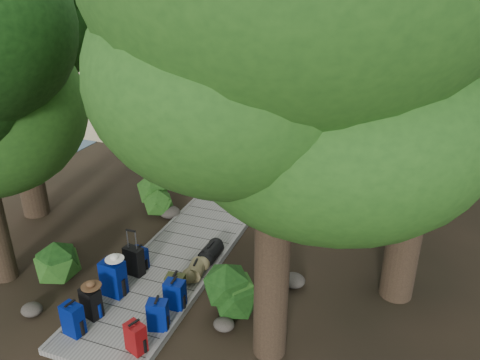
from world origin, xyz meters
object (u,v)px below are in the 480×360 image
at_px(backpack_right_a, 136,336).
at_px(backpack_left_b, 91,301).
at_px(backpack_right_b, 158,314).
at_px(backpack_right_c, 175,293).
at_px(backpack_left_d, 139,257).
at_px(lone_suitcase_on_sand, 297,131).
at_px(sun_lounger, 373,123).
at_px(backpack_right_d, 176,285).
at_px(suitcase_on_boardwalk, 134,261).
at_px(backpack_left_c, 113,276).
at_px(duffel_right_khaki, 196,270).
at_px(backpack_left_a, 73,318).
at_px(kayak, 246,112).
at_px(duffel_right_black, 211,252).

bearing_deg(backpack_right_a, backpack_left_b, 179.73).
height_order(backpack_right_b, backpack_right_c, backpack_right_b).
bearing_deg(backpack_right_b, backpack_left_d, 115.43).
bearing_deg(backpack_left_b, backpack_right_c, 45.51).
distance_m(lone_suitcase_on_sand, sun_lounger, 3.58).
bearing_deg(backpack_left_b, backpack_right_d, 56.29).
relative_size(suitcase_on_boardwalk, lone_suitcase_on_sand, 0.94).
relative_size(backpack_right_d, suitcase_on_boardwalk, 0.88).
height_order(backpack_left_b, backpack_left_c, backpack_left_c).
relative_size(backpack_left_c, duffel_right_khaki, 1.65).
bearing_deg(suitcase_on_boardwalk, backpack_right_a, -47.51).
height_order(backpack_left_d, backpack_right_c, backpack_right_c).
distance_m(backpack_right_a, backpack_right_b, 0.64).
relative_size(backpack_left_a, suitcase_on_boardwalk, 1.06).
height_order(kayak, sun_lounger, sun_lounger).
relative_size(backpack_right_b, duffel_right_black, 1.09).
relative_size(backpack_left_d, sun_lounger, 0.27).
bearing_deg(backpack_left_a, lone_suitcase_on_sand, 94.28).
height_order(duffel_right_khaki, kayak, duffel_right_khaki).
distance_m(backpack_left_a, backpack_right_c, 1.94).
distance_m(backpack_right_a, sun_lounger, 14.91).
bearing_deg(backpack_left_c, duffel_right_khaki, 44.50).
xyz_separation_m(backpack_right_d, sun_lounger, (2.64, 13.10, -0.05)).
xyz_separation_m(backpack_left_a, suitcase_on_boardwalk, (0.04, 2.02, -0.02)).
distance_m(backpack_left_a, lone_suitcase_on_sand, 12.50).
xyz_separation_m(backpack_left_b, duffel_right_black, (1.40, 2.62, -0.15)).
relative_size(backpack_right_a, backpack_right_c, 0.94).
height_order(backpack_left_b, backpack_right_a, backpack_left_b).
distance_m(backpack_right_d, kayak, 13.89).
bearing_deg(backpack_right_b, backpack_left_a, -170.28).
relative_size(backpack_left_d, backpack_right_c, 0.83).
relative_size(duffel_right_black, lone_suitcase_on_sand, 0.88).
bearing_deg(backpack_right_c, sun_lounger, 76.60).
distance_m(backpack_right_c, duffel_right_black, 1.82).
relative_size(backpack_right_d, duffel_right_khaki, 1.10).
height_order(backpack_left_c, suitcase_on_boardwalk, backpack_left_c).
distance_m(backpack_left_b, backpack_left_d, 1.74).
xyz_separation_m(backpack_right_d, lone_suitcase_on_sand, (-0.14, 10.84, -0.04)).
height_order(duffel_right_black, sun_lounger, sun_lounger).
distance_m(backpack_left_c, backpack_right_b, 1.50).
height_order(backpack_right_a, duffel_right_black, backpack_right_a).
xyz_separation_m(backpack_right_a, suitcase_on_boardwalk, (-1.28, 2.00, 0.02)).
bearing_deg(backpack_left_c, backpack_right_b, -19.33).
height_order(duffel_right_khaki, lone_suitcase_on_sand, lone_suitcase_on_sand).
bearing_deg(suitcase_on_boardwalk, lone_suitcase_on_sand, 93.87).
bearing_deg(backpack_right_a, backpack_left_c, 156.68).
height_order(suitcase_on_boardwalk, sun_lounger, suitcase_on_boardwalk).
distance_m(duffel_right_khaki, duffel_right_black, 0.74).
bearing_deg(kayak, backpack_right_d, -92.18).
distance_m(backpack_left_a, backpack_right_a, 1.32).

